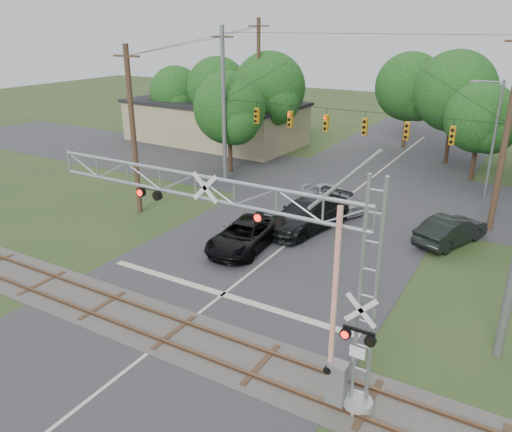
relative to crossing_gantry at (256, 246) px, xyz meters
The scene contains 14 objects.
ground 6.54m from the crossing_gantry, 157.85° to the right, with size 160.00×160.00×0.00m, color #2C401D.
road_main 10.49m from the crossing_gantry, 115.67° to the left, with size 14.00×90.00×0.02m, color #2E2D30.
road_cross 23.24m from the crossing_gantry, 100.19° to the left, with size 90.00×12.00×0.02m, color #2E2D30.
railroad_track 6.32m from the crossing_gantry, behind, with size 90.00×3.20×0.17m.
crossing_gantry is the anchor object (origin of this frame).
traffic_signal_span 18.64m from the crossing_gantry, 99.62° to the left, with size 19.34×0.36×11.50m.
pickup_black 11.24m from the crossing_gantry, 123.98° to the left, with size 2.53×5.48×1.52m, color black.
car_dark 14.15m from the crossing_gantry, 107.36° to the left, with size 2.59×6.38×1.85m, color black.
sedan_silver 17.89m from the crossing_gantry, 103.63° to the left, with size 1.95×4.84×1.65m, color #94979A.
suv_dark 16.07m from the crossing_gantry, 75.92° to the left, with size 1.70×4.89×1.61m, color black.
commercial_building 37.37m from the crossing_gantry, 126.94° to the left, with size 18.52×10.12×4.22m.
streetlight 25.24m from the crossing_gantry, 80.37° to the left, with size 2.17×0.23×8.13m.
utility_poles 20.93m from the crossing_gantry, 93.65° to the left, with size 25.24×30.33×13.31m.
treeline 30.65m from the crossing_gantry, 93.88° to the left, with size 51.20×22.76×9.66m.
Camera 1 is at (11.36, -10.94, 11.55)m, focal length 35.00 mm.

